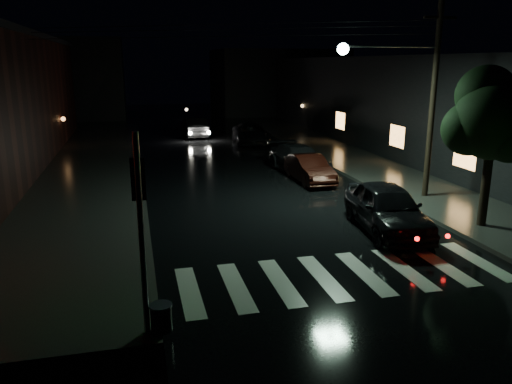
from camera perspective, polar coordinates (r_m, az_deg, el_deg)
ground at (r=12.66m, az=-1.84°, el=-11.70°), size 120.00×120.00×0.00m
sidewalk_left at (r=25.85m, az=-19.43°, el=1.39°), size 6.00×44.00×0.15m
sidewalk_right at (r=28.52m, az=12.09°, el=3.07°), size 4.00×44.00×0.15m
building_right at (r=35.04m, az=19.97°, el=9.46°), size 10.00×40.00×6.00m
building_far_left at (r=56.66m, az=-22.11°, el=11.92°), size 14.00×10.00×8.00m
building_far_right at (r=58.48m, az=2.45°, el=12.50°), size 14.00×10.00×7.00m
crosswalk at (r=13.95m, az=10.02°, el=-9.32°), size 9.00×3.00×0.01m
signal_pole_corner at (r=10.48m, az=-11.87°, el=-8.58°), size 0.68×0.61×4.20m
street_tree at (r=18.44m, az=25.31°, el=7.40°), size 3.10×2.90×5.40m
utility_pole at (r=21.30m, az=18.14°, el=11.17°), size 4.92×0.44×8.00m
parked_car_a at (r=17.53m, az=14.76°, el=-1.77°), size 2.51×4.99×1.63m
parked_car_b at (r=24.19m, az=6.12°, el=2.67°), size 1.43×3.97×1.30m
parked_car_c at (r=26.18m, az=4.97°, el=3.75°), size 2.55×5.10×1.42m
parked_car_d at (r=35.79m, az=-0.57°, el=6.70°), size 2.79×5.23×1.40m
oncoming_car at (r=39.29m, az=-7.08°, el=7.37°), size 1.70×4.57×1.49m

